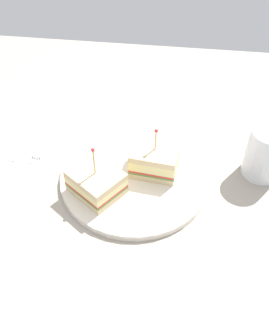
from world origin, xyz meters
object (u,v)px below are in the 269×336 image
(plate, at_px, (134,178))
(drink_glass, at_px, (265,154))
(sandwich_half_back, at_px, (96,182))
(fork, at_px, (42,148))
(knife, at_px, (22,142))
(sandwich_half_front, at_px, (155,159))

(plate, distance_m, drink_glass, 0.25)
(sandwich_half_back, bearing_deg, plate, -53.09)
(fork, height_order, knife, same)
(plate, xyz_separation_m, drink_glass, (0.05, -0.24, 0.04))
(fork, xyz_separation_m, knife, (0.01, 0.05, 0.00))
(plate, height_order, sandwich_half_front, sandwich_half_front)
(plate, xyz_separation_m, knife, (0.08, 0.25, -0.00))
(plate, relative_size, fork, 2.32)
(sandwich_half_front, bearing_deg, sandwich_half_back, 124.29)
(drink_glass, distance_m, knife, 0.50)
(plate, xyz_separation_m, fork, (0.06, 0.20, -0.00))
(sandwich_half_back, bearing_deg, drink_glass, -71.77)
(sandwich_half_back, relative_size, fork, 0.94)
(plate, relative_size, drink_glass, 2.69)
(sandwich_half_back, relative_size, drink_glass, 1.09)
(drink_glass, height_order, knife, drink_glass)
(plate, relative_size, sandwich_half_back, 2.46)
(plate, xyz_separation_m, sandwich_half_front, (0.02, -0.04, 0.03))
(sandwich_half_back, relative_size, knife, 0.89)
(drink_glass, relative_size, knife, 0.81)
(plate, distance_m, fork, 0.21)
(drink_glass, distance_m, fork, 0.45)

